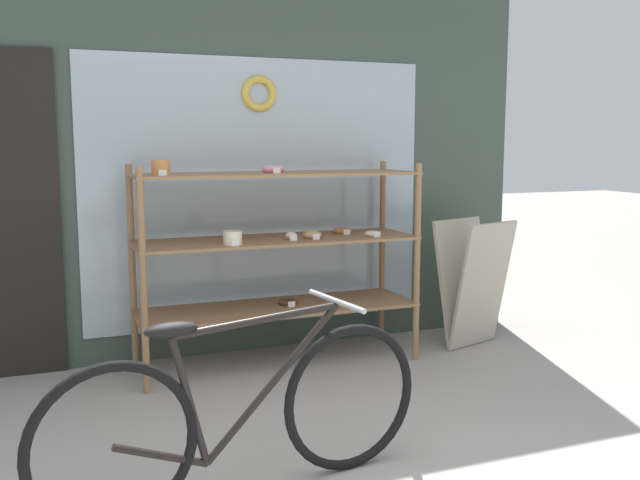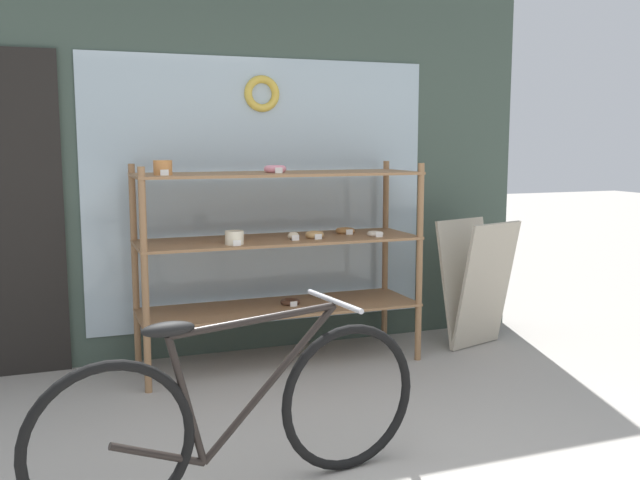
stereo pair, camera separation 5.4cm
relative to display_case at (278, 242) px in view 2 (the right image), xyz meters
The scene contains 4 objects.
storefront_facade 0.84m from the display_case, 120.07° to the left, with size 4.59×0.13×3.13m.
display_case is the anchor object (origin of this frame).
bicycle 1.92m from the display_case, 112.70° to the right, with size 1.77×0.46×0.82m.
sandwich_board 1.55m from the display_case, ahead, with size 0.60×0.52×0.94m.
Camera 2 is at (-1.21, -2.32, 1.52)m, focal length 40.00 mm.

